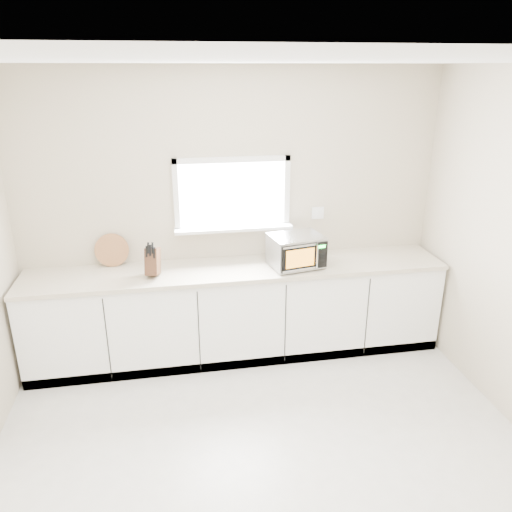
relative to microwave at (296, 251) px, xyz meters
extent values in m
plane|color=beige|center=(-0.54, -1.62, -1.08)|extent=(4.00, 4.00, 0.00)
cube|color=beige|center=(-0.54, 0.38, 0.27)|extent=(4.00, 0.02, 2.70)
cube|color=white|center=(-0.54, 0.37, 0.47)|extent=(1.00, 0.02, 0.60)
cube|color=white|center=(-0.54, 0.30, 0.15)|extent=(1.12, 0.16, 0.03)
cube|color=white|center=(-0.54, 0.35, 0.80)|extent=(1.10, 0.04, 0.05)
cube|color=white|center=(-0.54, 0.35, 0.15)|extent=(1.10, 0.04, 0.05)
cube|color=white|center=(-1.07, 0.35, 0.47)|extent=(0.05, 0.04, 0.70)
cube|color=white|center=(-0.02, 0.35, 0.47)|extent=(0.05, 0.04, 0.70)
cube|color=white|center=(0.31, 0.37, 0.24)|extent=(0.12, 0.01, 0.12)
cube|color=white|center=(-0.54, 0.08, -0.64)|extent=(3.92, 0.60, 0.88)
cube|color=beige|center=(-0.54, 0.07, -0.18)|extent=(3.92, 0.64, 0.04)
cylinder|color=black|center=(-0.17, -0.17, -0.15)|extent=(0.02, 0.02, 0.01)
cylinder|color=black|center=(-0.22, 0.11, -0.15)|extent=(0.02, 0.02, 0.01)
cylinder|color=black|center=(0.22, -0.10, -0.15)|extent=(0.02, 0.02, 0.01)
cylinder|color=black|center=(0.17, 0.18, -0.15)|extent=(0.02, 0.02, 0.01)
cube|color=#ADB0B5|center=(0.00, 0.01, 0.00)|extent=(0.53, 0.44, 0.28)
cube|color=black|center=(0.03, -0.17, 0.00)|extent=(0.44, 0.10, 0.25)
cube|color=#FF9F26|center=(-0.01, -0.19, 0.00)|extent=(0.27, 0.06, 0.17)
cylinder|color=silver|center=(0.15, -0.18, 0.00)|extent=(0.02, 0.02, 0.22)
cube|color=black|center=(0.19, -0.15, 0.00)|extent=(0.11, 0.03, 0.24)
cube|color=#19FF33|center=(0.19, -0.15, 0.08)|extent=(0.08, 0.02, 0.03)
cube|color=silver|center=(0.00, 0.01, 0.14)|extent=(0.53, 0.44, 0.01)
cube|color=#4B2D1B|center=(-1.31, 0.01, -0.02)|extent=(0.15, 0.25, 0.28)
cube|color=black|center=(-1.35, -0.03, 0.09)|extent=(0.02, 0.05, 0.10)
cube|color=black|center=(-1.32, -0.04, 0.10)|extent=(0.02, 0.05, 0.10)
cube|color=black|center=(-1.29, -0.05, 0.08)|extent=(0.02, 0.05, 0.10)
cube|color=black|center=(-1.34, -0.04, 0.12)|extent=(0.02, 0.05, 0.10)
cube|color=black|center=(-1.30, -0.04, 0.12)|extent=(0.02, 0.05, 0.10)
cylinder|color=#AA6442|center=(-1.69, 0.32, 0.00)|extent=(0.31, 0.07, 0.31)
cylinder|color=#ADB0B5|center=(-0.06, 0.15, -0.06)|extent=(0.16, 0.16, 0.19)
cylinder|color=black|center=(-0.06, 0.15, 0.06)|extent=(0.15, 0.15, 0.05)
camera|label=1|loc=(-1.13, -4.20, 1.60)|focal=35.00mm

